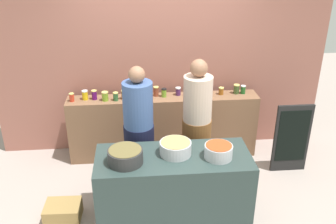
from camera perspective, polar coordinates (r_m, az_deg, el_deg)
name	(u,v)px	position (r m, az deg, el deg)	size (l,w,h in m)	color
ground	(171,200)	(4.86, 0.38, -13.07)	(12.00, 12.00, 0.00)	#A09189
storefront_wall	(161,51)	(5.47, -1.06, 9.20)	(4.80, 0.12, 3.00)	#985C4F
display_shelf	(163,126)	(5.53, -0.70, -2.19)	(2.70, 0.36, 0.93)	brown
prep_table	(173,187)	(4.37, 0.79, -11.26)	(1.70, 0.70, 0.82)	#2B3C39
preserve_jar_0	(72,97)	(5.34, -14.28, 2.16)	(0.07, 0.07, 0.12)	red
preserve_jar_1	(85,95)	(5.35, -12.37, 2.51)	(0.08, 0.08, 0.13)	gold
preserve_jar_2	(94,95)	(5.34, -11.03, 2.55)	(0.07, 0.07, 0.13)	#4F0F59
preserve_jar_3	(105,96)	(5.27, -9.45, 2.36)	(0.09, 0.09, 0.13)	olive
preserve_jar_4	(116,96)	(5.25, -7.87, 2.34)	(0.07, 0.07, 0.12)	#2E5B31
preserve_jar_5	(124,95)	(5.28, -6.66, 2.61)	(0.07, 0.07, 0.13)	brown
preserve_jar_6	(138,95)	(5.28, -4.50, 2.61)	(0.09, 0.09, 0.12)	gold
preserve_jar_7	(148,95)	(5.26, -3.01, 2.51)	(0.07, 0.07, 0.10)	#90360F
preserve_jar_8	(156,91)	(5.35, -1.81, 3.12)	(0.08, 0.08, 0.14)	brown
preserve_jar_9	(164,93)	(5.32, -0.62, 2.93)	(0.07, 0.07, 0.12)	olive
preserve_jar_10	(178,91)	(5.38, 1.53, 3.14)	(0.08, 0.08, 0.12)	#452150
preserve_jar_11	(204,92)	(5.37, 5.43, 2.97)	(0.08, 0.08, 0.11)	#649921
preserve_jar_12	(221,91)	(5.46, 7.99, 3.16)	(0.07, 0.07, 0.11)	brown
preserve_jar_13	(236,89)	(5.52, 10.25, 3.42)	(0.08, 0.08, 0.14)	#384D24
preserve_jar_14	(243,90)	(5.54, 11.23, 3.34)	(0.07, 0.07, 0.12)	#205C23
cooking_pot_left	(125,156)	(4.01, -6.44, -6.62)	(0.37, 0.37, 0.16)	#2D2D2D
cooking_pot_center	(175,148)	(4.14, 1.13, -5.44)	(0.35, 0.35, 0.15)	#B7B7BC
cooking_pot_right	(218,151)	(4.11, 7.60, -5.89)	(0.30, 0.30, 0.15)	#B7B7BC
cook_with_tongs	(139,137)	(4.68, -4.38, -3.78)	(0.37, 0.37, 1.66)	black
cook_in_cap	(197,130)	(4.78, 4.32, -2.79)	(0.37, 0.37, 1.70)	brown
bread_crate	(63,212)	(4.68, -15.50, -14.26)	(0.40, 0.32, 0.20)	olive
chalkboard_sign	(292,138)	(5.40, 18.11, -3.79)	(0.49, 0.05, 0.99)	black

